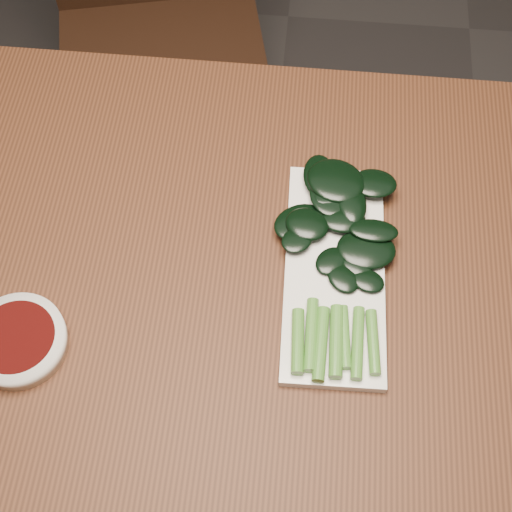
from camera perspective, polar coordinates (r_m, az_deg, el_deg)
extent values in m
plane|color=#312E2E|center=(1.61, -0.98, -15.01)|extent=(6.00, 6.00, 0.00)
cube|color=#492615|center=(0.92, -1.67, -3.92)|extent=(1.40, 0.80, 0.04)
cube|color=black|center=(1.59, -7.35, 14.70)|extent=(0.52, 0.52, 0.04)
cylinder|color=black|center=(1.66, -12.43, 3.74)|extent=(0.04, 0.04, 0.41)
cylinder|color=black|center=(1.65, 0.54, 5.34)|extent=(0.04, 0.04, 0.41)
cylinder|color=black|center=(1.89, -12.80, 13.22)|extent=(0.04, 0.04, 0.41)
cylinder|color=black|center=(1.88, -1.15, 14.71)|extent=(0.04, 0.04, 0.41)
cylinder|color=white|center=(0.91, -18.48, -6.47)|extent=(0.12, 0.12, 0.03)
cylinder|color=#3E0805|center=(0.90, -18.70, -6.16)|extent=(0.10, 0.10, 0.00)
cube|color=white|center=(0.92, 6.28, -1.22)|extent=(0.14, 0.31, 0.01)
cylinder|color=#4E8D30|center=(0.86, 3.36, -6.82)|extent=(0.02, 0.08, 0.02)
cylinder|color=#4E8D30|center=(0.86, 4.44, -6.29)|extent=(0.02, 0.09, 0.01)
cylinder|color=#4E8D30|center=(0.86, 5.21, -7.03)|extent=(0.02, 0.09, 0.02)
cylinder|color=#4E8D30|center=(0.86, 6.44, -6.80)|extent=(0.02, 0.09, 0.02)
cylinder|color=#4E8D30|center=(0.87, 7.10, -6.44)|extent=(0.02, 0.08, 0.01)
cylinder|color=#4E8D30|center=(0.86, 8.13, -6.90)|extent=(0.02, 0.09, 0.01)
cylinder|color=#4E8D30|center=(0.87, 9.35, -6.81)|extent=(0.02, 0.08, 0.01)
ellipsoid|color=black|center=(0.95, 6.21, 5.10)|extent=(0.06, 0.06, 0.01)
ellipsoid|color=black|center=(0.94, 7.02, 2.98)|extent=(0.06, 0.05, 0.01)
ellipsoid|color=black|center=(0.94, 3.56, 2.69)|extent=(0.09, 0.08, 0.01)
ellipsoid|color=black|center=(0.96, 6.46, 5.94)|extent=(0.06, 0.06, 0.01)
ellipsoid|color=black|center=(0.92, 3.28, 1.28)|extent=(0.05, 0.05, 0.01)
ellipsoid|color=black|center=(0.97, 9.41, 5.76)|extent=(0.06, 0.05, 0.01)
ellipsoid|color=black|center=(0.93, 9.40, 2.03)|extent=(0.06, 0.04, 0.01)
ellipsoid|color=black|center=(0.97, 5.08, 6.45)|extent=(0.05, 0.07, 0.01)
ellipsoid|color=black|center=(0.92, 8.81, 0.54)|extent=(0.08, 0.06, 0.01)
ellipsoid|color=black|center=(0.95, 5.94, 4.96)|extent=(0.06, 0.08, 0.01)
ellipsoid|color=black|center=(0.96, 6.41, 6.02)|extent=(0.10, 0.10, 0.01)
ellipsoid|color=black|center=(0.93, 4.11, 2.55)|extent=(0.07, 0.06, 0.01)
ellipsoid|color=black|center=(0.95, 7.60, 4.33)|extent=(0.05, 0.08, 0.01)
ellipsoid|color=black|center=(0.90, 6.98, -1.79)|extent=(0.06, 0.06, 0.01)
ellipsoid|color=black|center=(0.91, 6.03, -0.39)|extent=(0.06, 0.06, 0.01)
ellipsoid|color=black|center=(0.91, 8.05, -0.61)|extent=(0.06, 0.05, 0.01)
ellipsoid|color=black|center=(0.90, 8.97, -1.97)|extent=(0.05, 0.04, 0.01)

